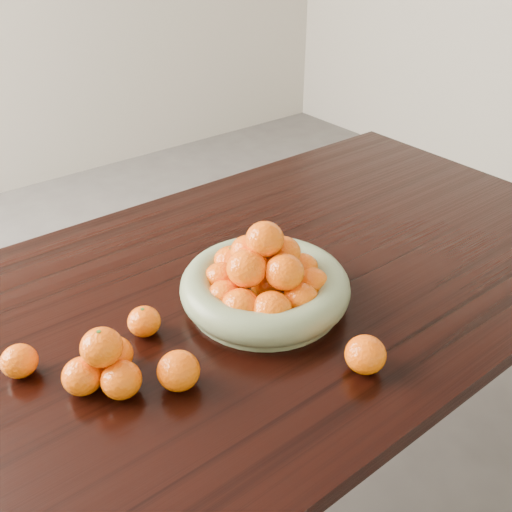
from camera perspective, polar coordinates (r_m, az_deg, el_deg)
ground at (r=1.82m, az=-1.61°, el=-22.90°), size 5.00×5.00×0.00m
dining_table at (r=1.33m, az=-2.04°, el=-6.44°), size 2.00×1.00×0.75m
fruit_bowl at (r=1.21m, az=0.89°, el=-2.69°), size 0.36×0.36×0.19m
orange_pyramid at (r=1.05m, az=-14.89°, el=-10.38°), size 0.14×0.14×0.12m
loose_orange_0 at (r=1.16m, az=-11.13°, el=-6.44°), size 0.07×0.07×0.06m
loose_orange_1 at (r=1.03m, az=-7.76°, el=-11.30°), size 0.08×0.08×0.07m
loose_orange_2 at (r=1.07m, az=10.88°, el=-9.66°), size 0.08×0.08×0.07m
loose_orange_3 at (r=1.13m, az=-22.60°, el=-9.67°), size 0.07×0.07×0.06m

